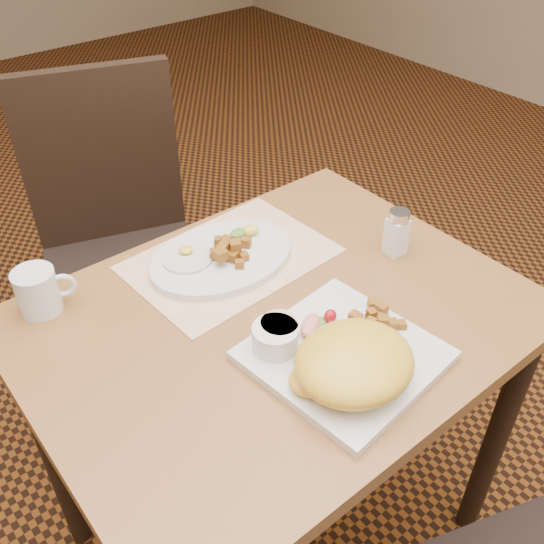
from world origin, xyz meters
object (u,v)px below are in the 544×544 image
at_px(plate_oval, 222,258).
at_px(salt_shaker, 397,232).
at_px(plate_square, 344,355).
at_px(chair_far, 118,234).
at_px(coffee_mug, 39,291).
at_px(table, 277,355).

xyz_separation_m(plate_oval, salt_shaker, (0.30, -0.20, 0.04)).
bearing_deg(plate_square, salt_shaker, 27.40).
height_order(plate_square, plate_oval, plate_oval).
xyz_separation_m(chair_far, coffee_mug, (-0.34, -0.43, 0.25)).
distance_m(plate_square, plate_oval, 0.35).
height_order(plate_oval, salt_shaker, salt_shaker).
xyz_separation_m(plate_square, plate_oval, (-0.00, 0.35, 0.00)).
bearing_deg(salt_shaker, coffee_mug, 155.81).
xyz_separation_m(plate_square, salt_shaker, (0.30, 0.15, 0.04)).
bearing_deg(chair_far, table, 107.29).
distance_m(plate_square, salt_shaker, 0.34).
relative_size(plate_square, salt_shaker, 2.80).
relative_size(plate_oval, salt_shaker, 3.05).
bearing_deg(salt_shaker, plate_square, -152.60).
distance_m(plate_square, coffee_mug, 0.56).
relative_size(salt_shaker, coffee_mug, 0.94).
bearing_deg(chair_far, plate_oval, 108.11).
height_order(chair_far, plate_oval, chair_far).
height_order(salt_shaker, coffee_mug, salt_shaker).
xyz_separation_m(table, plate_square, (0.02, -0.16, 0.12)).
relative_size(table, salt_shaker, 9.00).
xyz_separation_m(plate_oval, coffee_mug, (-0.34, 0.09, 0.03)).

